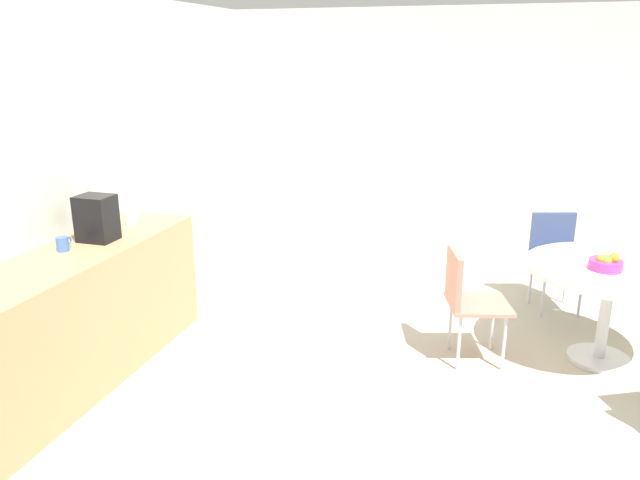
% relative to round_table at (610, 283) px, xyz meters
% --- Properties ---
extents(ground_plane, '(6.00, 6.00, 0.00)m').
position_rel_round_table_xyz_m(ground_plane, '(-0.85, 0.80, -0.60)').
color(ground_plane, '#B2A893').
extents(wall_back, '(6.00, 0.10, 2.60)m').
position_rel_round_table_xyz_m(wall_back, '(-0.85, 3.80, 0.70)').
color(wall_back, silver).
rests_on(wall_back, ground_plane).
extents(wall_side_right, '(0.10, 6.00, 2.60)m').
position_rel_round_table_xyz_m(wall_side_right, '(2.15, 0.80, 0.70)').
color(wall_side_right, silver).
rests_on(wall_side_right, ground_plane).
extents(counter_block, '(2.34, 0.60, 0.90)m').
position_rel_round_table_xyz_m(counter_block, '(-1.37, 3.45, -0.15)').
color(counter_block, tan).
rests_on(counter_block, ground_plane).
extents(round_table, '(1.18, 1.18, 0.72)m').
position_rel_round_table_xyz_m(round_table, '(0.00, 0.00, 0.00)').
color(round_table, silver).
rests_on(round_table, ground_plane).
extents(chair_navy, '(0.53, 0.53, 0.83)m').
position_rel_round_table_xyz_m(chair_navy, '(0.96, 0.30, -0.08)').
color(chair_navy, silver).
rests_on(chair_navy, ground_plane).
extents(chair_coral, '(0.52, 0.52, 0.83)m').
position_rel_round_table_xyz_m(chair_coral, '(-0.28, 0.97, -0.08)').
color(chair_coral, silver).
rests_on(chair_coral, ground_plane).
extents(fruit_bowl, '(0.22, 0.22, 0.13)m').
position_rel_round_table_xyz_m(fruit_bowl, '(-0.07, 0.05, 0.17)').
color(fruit_bowl, '#D8338C').
rests_on(fruit_bowl, round_table).
extents(mug_white, '(0.13, 0.08, 0.09)m').
position_rel_round_table_xyz_m(mug_white, '(-0.57, 3.46, 0.35)').
color(mug_white, white).
rests_on(mug_white, counter_block).
extents(mug_green, '(0.13, 0.08, 0.09)m').
position_rel_round_table_xyz_m(mug_green, '(-1.25, 3.53, 0.35)').
color(mug_green, '#3F66BF').
rests_on(mug_green, counter_block).
extents(coffee_maker, '(0.20, 0.24, 0.32)m').
position_rel_round_table_xyz_m(coffee_maker, '(-0.99, 3.45, 0.46)').
color(coffee_maker, black).
rests_on(coffee_maker, counter_block).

